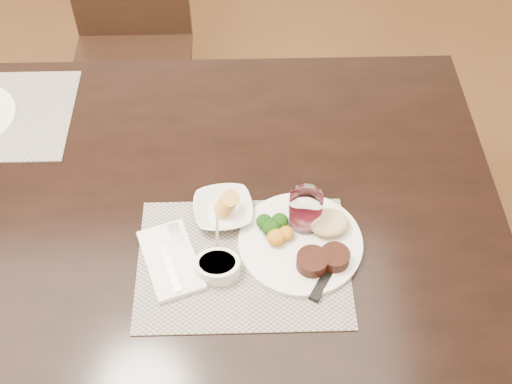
{
  "coord_description": "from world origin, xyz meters",
  "views": [
    {
      "loc": [
        0.4,
        -0.96,
        1.93
      ],
      "look_at": [
        0.42,
        -0.05,
        0.82
      ],
      "focal_mm": 45.0,
      "sensor_mm": 36.0,
      "label": 1
    }
  ],
  "objects_px": {
    "wine_glass_near": "(305,213)",
    "chair_far": "(131,38)",
    "dinner_plate": "(307,241)",
    "steak_knife": "(322,270)",
    "cracker_bowl": "(223,210)"
  },
  "relations": [
    {
      "from": "dinner_plate",
      "to": "wine_glass_near",
      "type": "relative_size",
      "value": 2.68
    },
    {
      "from": "dinner_plate",
      "to": "steak_knife",
      "type": "bearing_deg",
      "value": -72.33
    },
    {
      "from": "chair_far",
      "to": "cracker_bowl",
      "type": "distance_m",
      "value": 1.09
    },
    {
      "from": "steak_knife",
      "to": "wine_glass_near",
      "type": "height_order",
      "value": "wine_glass_near"
    },
    {
      "from": "chair_far",
      "to": "dinner_plate",
      "type": "xyz_separation_m",
      "value": [
        0.53,
        -1.09,
        0.27
      ]
    },
    {
      "from": "chair_far",
      "to": "steak_knife",
      "type": "xyz_separation_m",
      "value": [
        0.56,
        -1.16,
        0.26
      ]
    },
    {
      "from": "dinner_plate",
      "to": "wine_glass_near",
      "type": "height_order",
      "value": "wine_glass_near"
    },
    {
      "from": "wine_glass_near",
      "to": "steak_knife",
      "type": "bearing_deg",
      "value": -76.24
    },
    {
      "from": "steak_knife",
      "to": "cracker_bowl",
      "type": "xyz_separation_m",
      "value": [
        -0.21,
        0.16,
        0.01
      ]
    },
    {
      "from": "dinner_plate",
      "to": "steak_knife",
      "type": "relative_size",
      "value": 1.16
    },
    {
      "from": "wine_glass_near",
      "to": "chair_far",
      "type": "bearing_deg",
      "value": 117.22
    },
    {
      "from": "dinner_plate",
      "to": "cracker_bowl",
      "type": "bearing_deg",
      "value": 148.45
    },
    {
      "from": "cracker_bowl",
      "to": "wine_glass_near",
      "type": "distance_m",
      "value": 0.19
    },
    {
      "from": "dinner_plate",
      "to": "cracker_bowl",
      "type": "relative_size",
      "value": 1.84
    },
    {
      "from": "dinner_plate",
      "to": "wine_glass_near",
      "type": "bearing_deg",
      "value": 85.3
    }
  ]
}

